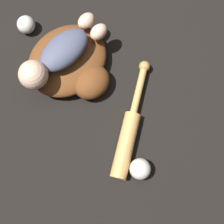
{
  "coord_description": "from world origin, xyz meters",
  "views": [
    {
      "loc": [
        0.2,
        0.44,
        1.13
      ],
      "look_at": [
        -0.0,
        0.23,
        0.07
      ],
      "focal_mm": 50.0,
      "sensor_mm": 36.0,
      "label": 1
    }
  ],
  "objects_px": {
    "baseball_glove": "(71,64)",
    "baseball_spare": "(26,25)",
    "baby_figure": "(58,55)",
    "baseball": "(140,169)",
    "baseball_bat": "(129,132)"
  },
  "relations": [
    {
      "from": "baseball",
      "to": "baby_figure",
      "type": "bearing_deg",
      "value": -97.64
    },
    {
      "from": "baby_figure",
      "to": "baseball",
      "type": "relative_size",
      "value": 4.89
    },
    {
      "from": "baseball_bat",
      "to": "baby_figure",
      "type": "bearing_deg",
      "value": -89.48
    },
    {
      "from": "baseball_bat",
      "to": "baseball",
      "type": "relative_size",
      "value": 5.39
    },
    {
      "from": "baseball_bat",
      "to": "baseball_spare",
      "type": "distance_m",
      "value": 0.59
    },
    {
      "from": "baseball_glove",
      "to": "baseball_bat",
      "type": "relative_size",
      "value": 0.83
    },
    {
      "from": "baseball_glove",
      "to": "baby_figure",
      "type": "bearing_deg",
      "value": -35.26
    },
    {
      "from": "baseball_bat",
      "to": "baseball",
      "type": "height_order",
      "value": "baseball"
    },
    {
      "from": "baby_figure",
      "to": "baseball",
      "type": "bearing_deg",
      "value": 82.36
    },
    {
      "from": "baseball",
      "to": "baseball_spare",
      "type": "xyz_separation_m",
      "value": [
        -0.08,
        -0.71,
        -0.0
      ]
    },
    {
      "from": "baseball",
      "to": "baseball_glove",
      "type": "bearing_deg",
      "value": -101.66
    },
    {
      "from": "baby_figure",
      "to": "baseball_spare",
      "type": "height_order",
      "value": "baby_figure"
    },
    {
      "from": "baseball_glove",
      "to": "baseball_spare",
      "type": "bearing_deg",
      "value": -87.28
    },
    {
      "from": "baseball_bat",
      "to": "baseball_spare",
      "type": "bearing_deg",
      "value": -91.44
    },
    {
      "from": "baby_figure",
      "to": "baseball_glove",
      "type": "bearing_deg",
      "value": 144.74
    }
  ]
}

